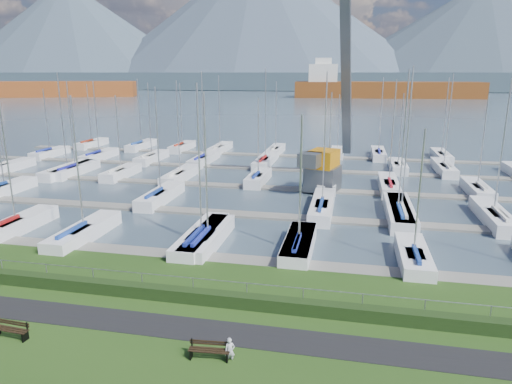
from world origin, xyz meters
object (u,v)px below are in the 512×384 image
(bench_right, at_px, (209,350))
(crane, at_px, (329,138))
(bench_left, at_px, (11,329))
(person, at_px, (230,348))

(bench_right, relative_size, crane, 0.08)
(bench_left, height_order, person, person)
(bench_right, height_order, crane, crane)
(bench_left, relative_size, person, 1.53)
(bench_right, bearing_deg, bench_left, 177.35)
(person, distance_m, crane, 32.35)
(bench_right, xyz_separation_m, crane, (3.27, 32.00, 4.91))
(bench_left, bearing_deg, person, 6.00)
(bench_left, xyz_separation_m, bench_right, (9.53, 0.32, 0.00))
(bench_right, relative_size, person, 1.54)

